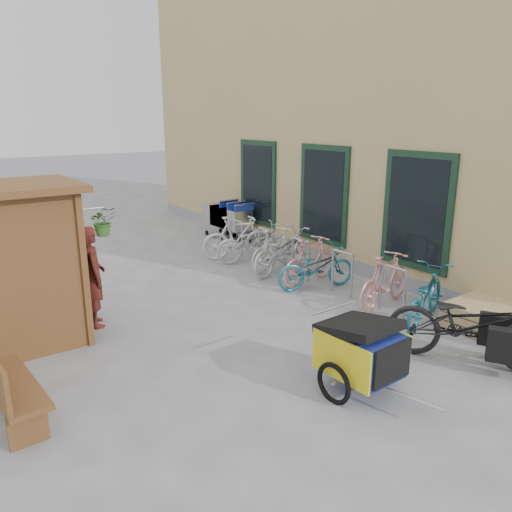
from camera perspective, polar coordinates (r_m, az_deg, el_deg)
ground at (r=7.49m, az=3.73°, el=-10.56°), size 80.00×80.00×0.00m
building at (r=14.49m, az=12.79°, el=16.09°), size 6.07×13.00×7.00m
bike_rack at (r=10.42m, az=5.10°, el=0.11°), size 0.05×5.35×0.86m
pallet_stack at (r=8.79m, az=25.27°, el=-6.52°), size 1.00×1.20×0.40m
bench at (r=6.32m, az=-26.75°, el=-12.75°), size 0.53×1.51×0.94m
shopping_carts at (r=13.82m, az=-3.29°, el=4.58°), size 0.61×1.70×1.10m
child_trailer at (r=6.36m, az=11.92°, el=-10.42°), size 1.00×1.68×0.99m
cargo_bike at (r=7.45m, az=23.42°, el=-7.28°), size 1.77×2.26×1.14m
person_kiosk at (r=8.41m, az=-18.16°, el=-2.26°), size 0.48×0.65×1.66m
bike_0 at (r=8.68m, az=18.73°, el=-4.32°), size 1.85×1.17×0.92m
bike_1 at (r=9.17m, az=14.51°, el=-2.69°), size 1.69×0.74×0.98m
bike_2 at (r=9.89m, az=6.89°, el=-1.31°), size 1.73×0.98×0.86m
bike_3 at (r=10.15m, az=6.14°, el=-0.51°), size 1.68×0.74×0.98m
bike_4 at (r=10.82m, az=3.09°, el=0.57°), size 1.93×0.96×0.97m
bike_5 at (r=11.07m, az=2.11°, el=0.84°), size 1.61×0.78×0.93m
bike_6 at (r=11.59m, az=-0.27°, el=1.54°), size 1.89×1.16×0.94m
bike_7 at (r=11.89m, az=-2.12°, el=2.14°), size 1.79×0.98×1.04m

